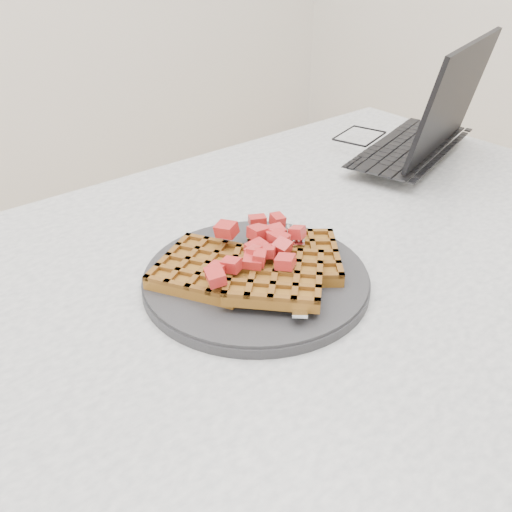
# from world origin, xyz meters

# --- Properties ---
(table) EXTENTS (1.20, 0.80, 0.75)m
(table) POSITION_xyz_m (0.00, 0.00, 0.64)
(table) COLOR beige
(table) RESTS_ON ground
(plate) EXTENTS (0.27, 0.27, 0.02)m
(plate) POSITION_xyz_m (-0.06, 0.01, 0.76)
(plate) COLOR #232326
(plate) RESTS_ON table
(waffles) EXTENTS (0.25, 0.23, 0.03)m
(waffles) POSITION_xyz_m (-0.06, 0.00, 0.78)
(waffles) COLOR brown
(waffles) RESTS_ON plate
(strawberry_pile) EXTENTS (0.15, 0.15, 0.02)m
(strawberry_pile) POSITION_xyz_m (-0.06, 0.01, 0.80)
(strawberry_pile) COLOR maroon
(strawberry_pile) RESTS_ON waffles
(fork) EXTENTS (0.14, 0.15, 0.02)m
(fork) POSITION_xyz_m (-0.03, -0.03, 0.77)
(fork) COLOR silver
(fork) RESTS_ON plate
(laptop) EXTENTS (0.36, 0.30, 0.21)m
(laptop) POSITION_xyz_m (0.41, 0.17, 0.79)
(laptop) COLOR black
(laptop) RESTS_ON table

